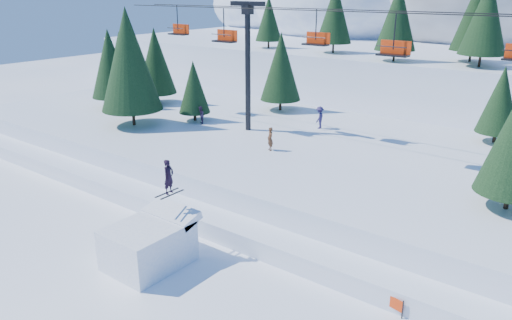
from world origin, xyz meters
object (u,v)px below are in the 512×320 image
Objects in this scene: jump_kicker at (150,242)px; banner_far at (416,300)px; chairlift at (369,57)px; banner_near at (376,294)px.

jump_kicker reaches higher than banner_far.
chairlift is at bearing 77.18° from jump_kicker.
chairlift reaches higher than banner_far.
jump_kicker is at bearing -160.70° from banner_near.
banner_far is at bearing -54.51° from chairlift.
chairlift is at bearing 118.95° from banner_near.
jump_kicker is at bearing -160.54° from banner_far.
banner_far is (1.62, 0.61, 0.00)m from banner_near.
banner_far is (12.55, 4.43, -0.70)m from jump_kicker.
banner_far is at bearing 20.52° from banner_near.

